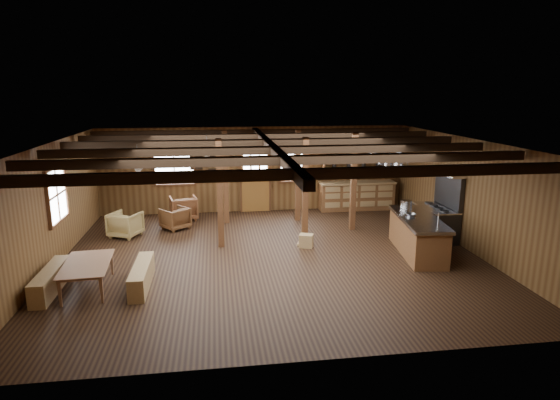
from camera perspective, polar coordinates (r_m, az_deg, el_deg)
name	(u,v)px	position (r m, az deg, el deg)	size (l,w,h in m)	color
room	(272,201)	(11.05, -1.03, -0.17)	(10.04, 9.04, 2.84)	black
ceiling_joists	(270,146)	(10.99, -1.17, 6.55)	(9.80, 8.82, 0.18)	black
timber_posts	(281,184)	(13.13, 0.12, 2.02)	(3.95, 2.35, 2.80)	#4A2715
back_door	(255,185)	(15.48, -3.02, 1.80)	(1.02, 0.08, 2.15)	brown
window_back_left	(174,165)	(15.37, -12.78, 4.13)	(1.32, 0.06, 1.32)	white
window_back_right	(294,163)	(15.53, 1.75, 4.55)	(1.02, 0.06, 1.32)	white
window_left	(56,195)	(11.99, -25.60, 0.56)	(0.14, 1.24, 1.32)	white
notice_boards	(209,164)	(15.30, -8.67, 4.42)	(1.08, 0.03, 0.90)	silver
back_counter	(357,192)	(15.95, 9.33, 0.96)	(2.55, 0.60, 2.45)	brown
pendant_lamps	(176,161)	(11.83, -12.57, 4.62)	(1.86, 2.36, 0.66)	#2D2D2F
pot_rack	(388,161)	(11.89, 13.09, 4.66)	(0.44, 3.00, 0.45)	#2D2D2F
kitchen_island	(418,235)	(12.05, 16.43, -4.12)	(1.19, 2.59, 1.20)	brown
step_stool	(306,241)	(12.12, 3.21, -4.98)	(0.39, 0.28, 0.34)	#9A7646
commercial_range	(437,217)	(13.42, 18.63, -1.94)	(0.78, 1.48, 1.83)	#2D2D2F
dining_table	(89,276)	(10.37, -22.21, -8.60)	(1.61, 0.90, 0.57)	brown
bench_wall	(51,280)	(10.61, -26.16, -8.80)	(0.32, 1.71, 0.47)	#9A7646
bench_aisle	(142,276)	(10.18, -16.50, -8.85)	(0.32, 1.69, 0.46)	#9A7646
armchair_a	(175,218)	(13.95, -12.67, -2.19)	(0.68, 0.70, 0.64)	brown
armchair_b	(184,208)	(14.88, -11.67, -0.96)	(0.79, 0.81, 0.74)	brown
armchair_c	(125,224)	(13.60, -18.32, -2.83)	(0.74, 0.77, 0.70)	olive
counter_pot	(406,204)	(12.82, 15.13, -0.43)	(0.30, 0.30, 0.18)	silver
bowl	(411,215)	(11.97, 15.66, -1.73)	(0.23, 0.23, 0.06)	silver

